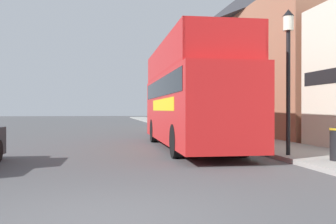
{
  "coord_description": "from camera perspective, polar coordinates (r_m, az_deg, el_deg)",
  "views": [
    {
      "loc": [
        -0.05,
        -5.54,
        1.56
      ],
      "look_at": [
        2.56,
        9.97,
        1.47
      ],
      "focal_mm": 42.0,
      "sensor_mm": 36.0,
      "label": 1
    }
  ],
  "objects": [
    {
      "name": "tour_bus",
      "position": [
        15.95,
        3.22,
        1.53
      ],
      "size": [
        2.69,
        10.55,
        4.16
      ],
      "rotation": [
        0.0,
        0.0,
        -0.02
      ],
      "color": "red",
      "rests_on": "ground_plane"
    },
    {
      "name": "brick_terrace_rear",
      "position": [
        28.5,
        14.01,
        8.14
      ],
      "size": [
        6.0,
        20.03,
        10.88
      ],
      "color": "#9E664C",
      "rests_on": "ground_plane"
    },
    {
      "name": "lamp_post_second",
      "position": [
        21.6,
        6.15,
        5.58
      ],
      "size": [
        0.35,
        0.35,
        4.96
      ],
      "color": "black",
      "rests_on": "sidewalk"
    },
    {
      "name": "parked_car_ahead_of_bus",
      "position": [
        24.95,
        0.28,
        -1.7
      ],
      "size": [
        1.86,
        4.36,
        1.43
      ],
      "rotation": [
        0.0,
        0.0,
        0.01
      ],
      "color": "maroon",
      "rests_on": "ground_plane"
    },
    {
      "name": "sidewalk",
      "position": [
        24.56,
        6.64,
        -3.15
      ],
      "size": [
        2.88,
        108.0,
        0.14
      ],
      "color": "#999993",
      "rests_on": "ground_plane"
    },
    {
      "name": "ground_plane",
      "position": [
        26.59,
        -9.44,
        -3.04
      ],
      "size": [
        144.0,
        144.0,
        0.0
      ],
      "primitive_type": "plane",
      "color": "#4C4C4F"
    },
    {
      "name": "lamp_post_nearest",
      "position": [
        12.98,
        17.06,
        8.02
      ],
      "size": [
        0.35,
        0.35,
        4.57
      ],
      "color": "black",
      "rests_on": "sidewalk"
    }
  ]
}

